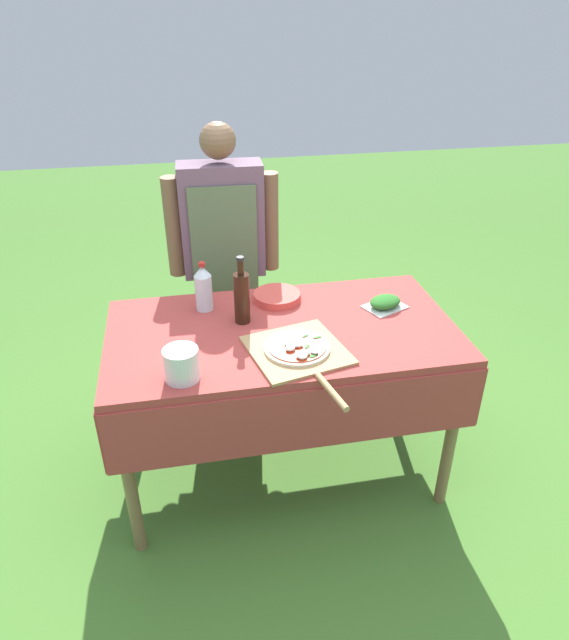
# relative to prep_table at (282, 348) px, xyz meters

# --- Properties ---
(ground_plane) EXTENTS (12.00, 12.00, 0.00)m
(ground_plane) POSITION_rel_prep_table_xyz_m (0.00, 0.00, -0.70)
(ground_plane) COLOR #477A2D
(prep_table) EXTENTS (1.48, 0.80, 0.80)m
(prep_table) POSITION_rel_prep_table_xyz_m (0.00, 0.00, 0.00)
(prep_table) COLOR #A83D38
(prep_table) RESTS_ON ground
(person_cook) EXTENTS (0.57, 0.20, 1.52)m
(person_cook) POSITION_rel_prep_table_xyz_m (-0.17, 0.70, 0.19)
(person_cook) COLOR #4C4C51
(person_cook) RESTS_ON ground
(pizza_on_peel) EXTENTS (0.43, 0.61, 0.05)m
(pizza_on_peel) POSITION_rel_prep_table_xyz_m (0.03, -0.20, 0.11)
(pizza_on_peel) COLOR tan
(pizza_on_peel) RESTS_ON prep_table
(oil_bottle) EXTENTS (0.07, 0.07, 0.30)m
(oil_bottle) POSITION_rel_prep_table_xyz_m (-0.16, 0.09, 0.22)
(oil_bottle) COLOR black
(oil_bottle) RESTS_ON prep_table
(water_bottle) EXTENTS (0.08, 0.08, 0.23)m
(water_bottle) POSITION_rel_prep_table_xyz_m (-0.31, 0.23, 0.21)
(water_bottle) COLOR silver
(water_bottle) RESTS_ON prep_table
(herb_container) EXTENTS (0.22, 0.19, 0.05)m
(herb_container) POSITION_rel_prep_table_xyz_m (0.49, 0.09, 0.13)
(herb_container) COLOR silver
(herb_container) RESTS_ON prep_table
(mixing_tub) EXTENTS (0.13, 0.13, 0.12)m
(mixing_tub) POSITION_rel_prep_table_xyz_m (-0.43, -0.28, 0.16)
(mixing_tub) COLOR silver
(mixing_tub) RESTS_ON prep_table
(plate_stack) EXTENTS (0.22, 0.22, 0.03)m
(plate_stack) POSITION_rel_prep_table_xyz_m (0.02, 0.26, 0.12)
(plate_stack) COLOR #DB4C42
(plate_stack) RESTS_ON prep_table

